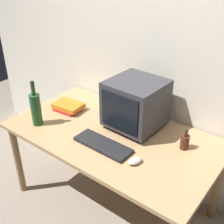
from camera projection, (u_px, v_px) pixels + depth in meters
name	position (u px, v px, depth m)	size (l,w,h in m)	color
ground_plane	(112.00, 201.00, 2.46)	(6.00, 6.00, 0.00)	gray
back_wall	(152.00, 45.00, 2.18)	(4.00, 0.08, 2.50)	silver
desk	(112.00, 142.00, 2.15)	(1.56, 0.86, 0.70)	tan
crt_monitor	(136.00, 104.00, 2.11)	(0.39, 0.40, 0.37)	#333338
keyboard	(103.00, 145.00, 1.97)	(0.42, 0.15, 0.02)	black
computer_mouse	(135.00, 161.00, 1.81)	(0.06, 0.10, 0.04)	beige
bottle_tall	(36.00, 108.00, 2.16)	(0.08, 0.08, 0.36)	#1E4C23
bottle_short	(185.00, 141.00, 1.93)	(0.06, 0.06, 0.16)	#472314
book_stack	(68.00, 107.00, 2.41)	(0.25, 0.19, 0.06)	red
mug	(109.00, 106.00, 2.39)	(0.12, 0.08, 0.09)	#3370B2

